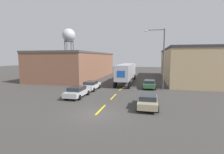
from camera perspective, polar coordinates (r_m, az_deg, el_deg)
The scene contains 11 objects.
ground_plane at distance 16.15m, azimuth -5.14°, elevation -11.99°, with size 160.00×160.00×0.00m, color #3D3A38.
road_centerline at distance 22.92m, azimuth 0.49°, elevation -6.41°, with size 0.20×14.99×0.01m.
warehouse_left at distance 45.85m, azimuth -11.00°, elevation 3.92°, with size 12.42×27.36×6.34m.
warehouse_right at distance 42.85m, azimuth 22.08°, elevation 3.85°, with size 8.23×27.52×7.01m.
semi_truck at distance 35.50m, azimuth 4.87°, elevation 1.94°, with size 2.90×15.56×3.78m.
parked_car_right_near at distance 18.24m, azimuth 11.66°, elevation -7.55°, with size 2.09×4.70×1.37m.
parked_car_left_far at distance 27.72m, azimuth -6.85°, elevation -2.67°, with size 2.09×4.70×1.37m.
parked_car_left_near at distance 22.90m, azimuth -11.30°, elevation -4.68°, with size 2.09×4.70×1.37m.
parked_car_right_mid at distance 29.60m, azimuth 12.14°, elevation -2.19°, with size 2.09×4.70×1.37m.
water_tower at distance 70.58m, azimuth -13.94°, elevation 12.90°, with size 4.98×4.98×16.04m.
street_lamp at distance 28.26m, azimuth 15.84°, elevation 6.92°, with size 3.14×0.32×9.44m.
Camera 1 is at (4.76, -14.57, 5.10)m, focal length 28.00 mm.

